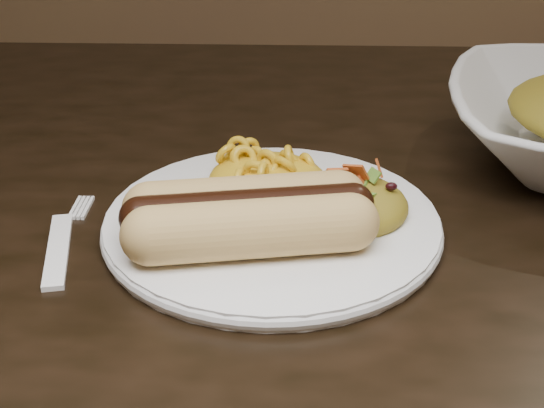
{
  "coord_description": "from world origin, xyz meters",
  "views": [
    {
      "loc": [
        0.02,
        -0.54,
        1.04
      ],
      "look_at": [
        0.0,
        -0.04,
        0.77
      ],
      "focal_mm": 50.0,
      "sensor_mm": 36.0,
      "label": 1
    }
  ],
  "objects": [
    {
      "name": "hotdog",
      "position": [
        -0.01,
        -0.08,
        0.78
      ],
      "size": [
        0.15,
        0.09,
        0.04
      ],
      "rotation": [
        0.0,
        0.0,
        0.17
      ],
      "color": "tan",
      "rests_on": "plate"
    },
    {
      "name": "sour_cream",
      "position": [
        -0.06,
        -0.03,
        0.78
      ],
      "size": [
        0.05,
        0.05,
        0.02
      ],
      "primitive_type": "ellipsoid",
      "rotation": [
        0.0,
        0.0,
        0.33
      ],
      "color": "white",
      "rests_on": "plate"
    },
    {
      "name": "taco_salad",
      "position": [
        0.06,
        -0.03,
        0.78
      ],
      "size": [
        0.09,
        0.09,
        0.04
      ],
      "rotation": [
        0.0,
        0.0,
        -0.07
      ],
      "color": "#B97613",
      "rests_on": "plate"
    },
    {
      "name": "fork",
      "position": [
        -0.15,
        -0.08,
        0.75
      ],
      "size": [
        0.05,
        0.16,
        0.0
      ],
      "primitive_type": "cube",
      "rotation": [
        0.0,
        0.0,
        0.2
      ],
      "color": "white",
      "rests_on": "table"
    },
    {
      "name": "table",
      "position": [
        0.0,
        0.0,
        0.66
      ],
      "size": [
        1.6,
        0.9,
        0.75
      ],
      "color": "black",
      "rests_on": "floor"
    },
    {
      "name": "mac_and_cheese",
      "position": [
        -0.01,
        0.01,
        0.78
      ],
      "size": [
        0.12,
        0.11,
        0.04
      ],
      "primitive_type": "ellipsoid",
      "rotation": [
        0.0,
        0.0,
        -0.37
      ],
      "color": "yellow",
      "rests_on": "plate"
    },
    {
      "name": "plate",
      "position": [
        0.0,
        -0.04,
        0.76
      ],
      "size": [
        0.29,
        0.29,
        0.01
      ],
      "primitive_type": "cylinder",
      "rotation": [
        0.0,
        0.0,
        0.18
      ],
      "color": "white",
      "rests_on": "table"
    }
  ]
}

